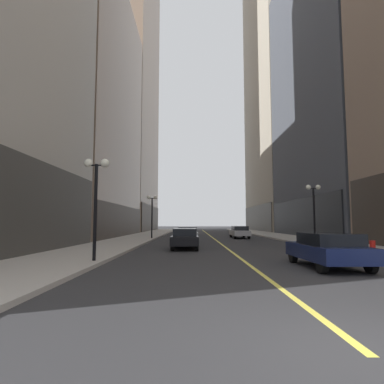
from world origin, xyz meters
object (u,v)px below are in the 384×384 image
at_px(street_lamp_right_mid, 315,201).
at_px(fire_hydrant_right, 374,248).
at_px(car_black, 186,238).
at_px(car_grey, 188,234).
at_px(street_lamp_left_near, 97,186).
at_px(car_silver, 240,232).
at_px(street_lamp_left_far, 153,207).
at_px(car_navy, 328,249).

relative_size(street_lamp_right_mid, fire_hydrant_right, 5.54).
distance_m(car_black, car_grey, 6.66).
xyz_separation_m(car_black, car_grey, (0.08, 6.66, -0.00)).
bearing_deg(street_lamp_left_near, fire_hydrant_right, 13.24).
bearing_deg(car_silver, street_lamp_right_mid, -74.21).
relative_size(car_silver, street_lamp_left_far, 1.08).
bearing_deg(car_navy, car_grey, 109.64).
distance_m(car_grey, fire_hydrant_right, 15.02).
bearing_deg(car_black, car_navy, -57.83).
bearing_deg(fire_hydrant_right, street_lamp_left_near, -166.76).
xyz_separation_m(car_black, fire_hydrant_right, (9.70, -4.88, -0.32)).
bearing_deg(car_silver, car_black, -111.92).
height_order(car_navy, street_lamp_right_mid, street_lamp_right_mid).
height_order(car_grey, street_lamp_right_mid, street_lamp_right_mid).
bearing_deg(car_silver, car_grey, -126.95).
relative_size(car_navy, street_lamp_left_far, 0.98).
relative_size(car_silver, street_lamp_right_mid, 1.08).
bearing_deg(car_navy, car_black, 122.17).
xyz_separation_m(car_black, street_lamp_left_far, (-3.60, 11.33, 2.54)).
relative_size(street_lamp_left_far, street_lamp_right_mid, 1.00).
bearing_deg(car_grey, street_lamp_right_mid, -29.07).
height_order(car_black, car_grey, same).
bearing_deg(car_silver, fire_hydrant_right, -77.99).
bearing_deg(fire_hydrant_right, car_silver, 102.01).
bearing_deg(car_grey, street_lamp_left_near, -104.09).
distance_m(car_navy, fire_hydrant_right, 5.79).
relative_size(car_black, street_lamp_left_far, 1.08).
height_order(car_black, fire_hydrant_right, car_black).
distance_m(car_silver, street_lamp_right_mid, 13.23).
xyz_separation_m(car_navy, street_lamp_right_mid, (3.52, 10.61, 2.54)).
height_order(car_grey, car_silver, same).
bearing_deg(street_lamp_left_near, car_black, 65.81).
xyz_separation_m(street_lamp_left_near, fire_hydrant_right, (13.30, 3.13, -2.86)).
distance_m(car_grey, car_silver, 9.29).
bearing_deg(car_silver, car_navy, -89.97).
bearing_deg(car_navy, street_lamp_left_far, 114.50).
bearing_deg(street_lamp_left_near, car_navy, -6.26).
relative_size(car_navy, car_black, 0.91).
distance_m(car_grey, street_lamp_left_far, 6.47).
distance_m(street_lamp_right_mid, fire_hydrant_right, 7.09).
bearing_deg(car_black, car_grey, 89.29).
relative_size(car_navy, fire_hydrant_right, 5.43).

